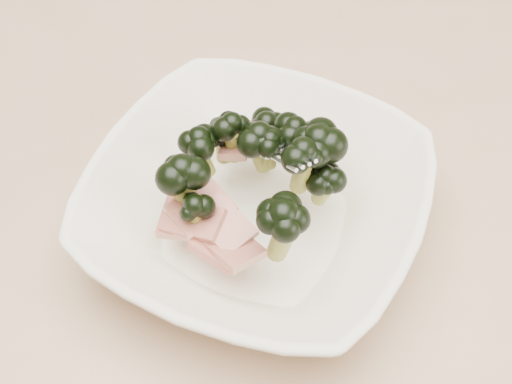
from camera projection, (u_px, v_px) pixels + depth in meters
The scene contains 2 objects.
dining_table at pixel (185, 332), 0.64m from camera, with size 1.20×0.80×0.75m.
broccoli_dish at pixel (256, 200), 0.56m from camera, with size 0.32×0.32×0.11m.
Camera 1 is at (0.10, -0.29, 1.23)m, focal length 50.00 mm.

